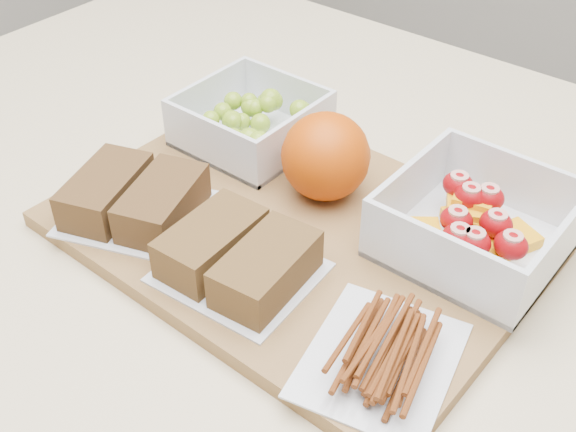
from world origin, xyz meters
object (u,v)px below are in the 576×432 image
orange (326,156)px  pretzel_bag (382,348)px  cutting_board (295,232)px  fruit_container (475,226)px  sandwich_bag_center (239,257)px  grape_container (253,122)px  sandwich_bag_left (134,198)px

orange → pretzel_bag: 0.21m
cutting_board → fruit_container: (0.14, 0.07, 0.03)m
cutting_board → sandwich_bag_center: sandwich_bag_center is taller
cutting_board → pretzel_bag: (0.15, -0.08, 0.02)m
cutting_board → sandwich_bag_center: 0.08m
fruit_container → sandwich_bag_center: fruit_container is taller
pretzel_bag → fruit_container: bearing=92.9°
grape_container → pretzel_bag: bearing=-31.9°
fruit_container → orange: (-0.15, -0.02, 0.02)m
cutting_board → sandwich_bag_left: (-0.13, -0.08, 0.03)m
sandwich_bag_left → sandwich_bag_center: (0.13, 0.00, -0.00)m
sandwich_bag_left → grape_container: bearing=89.2°
fruit_container → sandwich_bag_center: size_ratio=1.09×
orange → sandwich_bag_center: 0.14m
grape_container → fruit_container: fruit_container is taller
sandwich_bag_left → sandwich_bag_center: 0.13m
grape_container → sandwich_bag_left: (-0.00, -0.17, -0.00)m
sandwich_bag_left → sandwich_bag_center: size_ratio=1.18×
cutting_board → pretzel_bag: 0.17m
orange → pretzel_bag: (0.16, -0.14, -0.03)m
fruit_container → sandwich_bag_left: fruit_container is taller
orange → sandwich_bag_left: bearing=-130.4°
grape_container → sandwich_bag_center: size_ratio=0.97×
sandwich_bag_left → pretzel_bag: sandwich_bag_left is taller
fruit_container → orange: bearing=-173.6°
cutting_board → orange: orange is taller
pretzel_bag → sandwich_bag_center: bearing=178.1°
fruit_container → sandwich_bag_center: 0.21m
grape_container → pretzel_bag: size_ratio=0.87×
sandwich_bag_left → fruit_container: bearing=30.1°
grape_container → sandwich_bag_left: bearing=-90.8°
grape_container → sandwich_bag_center: 0.21m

